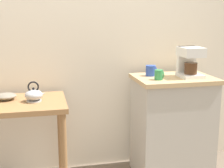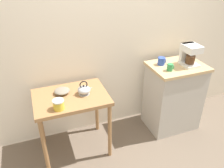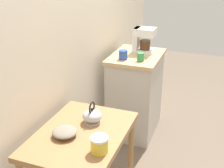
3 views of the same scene
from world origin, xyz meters
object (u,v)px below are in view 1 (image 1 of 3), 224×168
(teakettle, at_px, (34,95))
(mug_tall_green, at_px, (159,75))
(coffee_maker, at_px, (189,61))
(mug_blue, at_px, (151,71))
(bowl_stoneware, at_px, (6,96))

(teakettle, relative_size, mug_tall_green, 2.05)
(coffee_maker, height_order, mug_blue, coffee_maker)
(mug_tall_green, bearing_deg, bowl_stoneware, 172.06)
(teakettle, xyz_separation_m, mug_blue, (1.01, 0.11, 0.14))
(coffee_maker, height_order, mug_tall_green, coffee_maker)
(coffee_maker, bearing_deg, mug_tall_green, -167.56)
(bowl_stoneware, height_order, mug_tall_green, mug_tall_green)
(bowl_stoneware, bearing_deg, mug_blue, 0.29)
(mug_tall_green, height_order, mug_blue, mug_blue)
(mug_blue, bearing_deg, mug_tall_green, -87.59)
(teakettle, relative_size, mug_blue, 1.81)
(mug_tall_green, xyz_separation_m, mug_blue, (-0.01, 0.18, 0.00))
(coffee_maker, bearing_deg, mug_blue, 159.75)
(bowl_stoneware, xyz_separation_m, teakettle, (0.22, -0.10, 0.02))
(teakettle, height_order, mug_tall_green, mug_tall_green)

